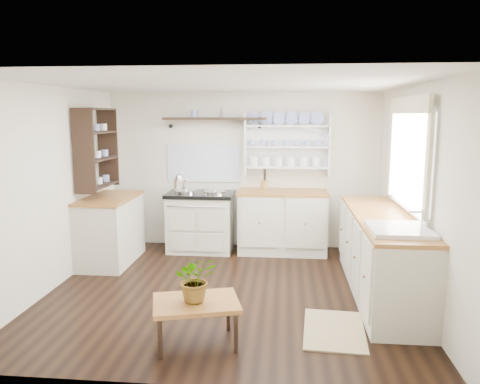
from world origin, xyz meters
name	(u,v)px	position (x,y,z in m)	size (l,w,h in m)	color
floor	(228,291)	(0.00, 0.00, 0.00)	(4.00, 3.80, 0.01)	black
wall_back	(243,171)	(0.00, 1.90, 1.15)	(4.00, 0.02, 2.30)	silver
wall_right	(415,194)	(2.00, 0.00, 1.15)	(0.02, 3.80, 2.30)	silver
wall_left	(53,188)	(-2.00, 0.00, 1.15)	(0.02, 3.80, 2.30)	silver
ceiling	(227,84)	(0.00, 0.00, 2.30)	(4.00, 3.80, 0.01)	white
window	(409,154)	(1.95, 0.15, 1.56)	(0.08, 1.55, 1.22)	white
aga_cooker	(201,221)	(-0.59, 1.57, 0.44)	(0.96, 0.67, 0.89)	beige
back_cabinets	(282,221)	(0.60, 1.60, 0.46)	(1.27, 0.63, 0.90)	beige
right_cabinets	(381,253)	(1.70, 0.10, 0.46)	(0.62, 2.43, 0.90)	beige
belfast_sink	(399,242)	(1.70, -0.65, 0.80)	(0.55, 0.60, 0.45)	white
left_cabinets	(111,229)	(-1.70, 0.90, 0.46)	(0.62, 1.13, 0.90)	beige
plate_rack	(287,144)	(0.65, 1.86, 1.56)	(1.20, 0.22, 0.90)	white
high_shelf	(215,119)	(-0.40, 1.78, 1.91)	(1.50, 0.29, 0.16)	black
left_shelving	(96,148)	(-1.84, 0.90, 1.55)	(0.28, 0.80, 1.05)	black
kettle	(179,182)	(-0.87, 1.45, 1.03)	(0.17, 0.17, 0.21)	silver
utensil_crock	(264,185)	(0.33, 1.68, 0.97)	(0.11, 0.11, 0.12)	olive
center_table	(196,306)	(-0.12, -1.26, 0.35)	(0.84, 0.70, 0.40)	brown
potted_plant	(196,279)	(-0.12, -1.26, 0.60)	(0.36, 0.31, 0.40)	#3F7233
floor_rug	(334,330)	(1.10, -0.89, 0.01)	(0.55, 0.85, 0.02)	#8C6E51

